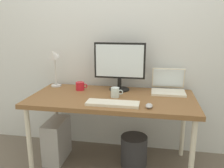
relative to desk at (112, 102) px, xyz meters
The scene contains 12 objects.
ground_plane 0.65m from the desk, ahead, with size 6.00×6.00×0.00m, color #665B51.
back_wall 0.77m from the desk, 90.00° to the left, with size 4.40×0.04×2.60m, color silver.
desk is the anchor object (origin of this frame).
monitor 0.40m from the desk, 81.25° to the left, with size 0.51×0.20×0.48m.
laptop 0.58m from the desk, 25.59° to the left, with size 0.32×0.27×0.23m.
desk_lamp 0.78m from the desk, 160.70° to the left, with size 0.11×0.16×0.42m.
keyboard 0.24m from the desk, 78.60° to the right, with size 0.44×0.14×0.02m, color silver.
mouse 0.43m from the desk, 35.03° to the right, with size 0.06×0.09×0.03m, color #B2B2B7.
coffee_mug 0.40m from the desk, 155.79° to the left, with size 0.12×0.09×0.08m.
glass_cup 0.11m from the desk, 18.60° to the right, with size 0.11×0.08×0.09m.
computer_tower 0.73m from the desk, behind, with size 0.18×0.36×0.42m, color #B2B2B7.
wastebasket 0.55m from the desk, 12.21° to the left, with size 0.26×0.26×0.30m, color #333338.
Camera 1 is at (0.36, -2.04, 1.37)m, focal length 37.66 mm.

